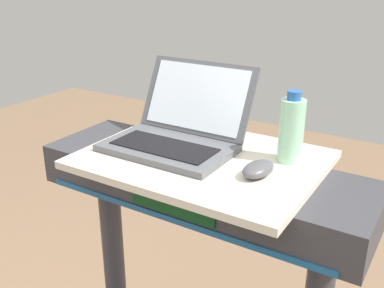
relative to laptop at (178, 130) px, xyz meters
name	(u,v)px	position (x,y,z in m)	size (l,w,h in m)	color
desk_board	(202,159)	(0.09, -0.03, -0.05)	(0.60, 0.46, 0.02)	beige
laptop	(178,130)	(0.00, 0.00, 0.00)	(0.34, 0.31, 0.21)	#515459
computer_mouse	(258,169)	(0.27, -0.06, -0.03)	(0.06, 0.10, 0.03)	#4C4C51
water_bottle	(291,130)	(0.30, 0.06, 0.04)	(0.06, 0.06, 0.18)	#9EDBB2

